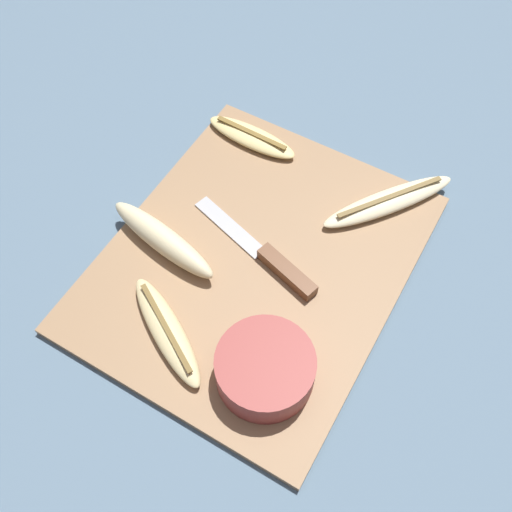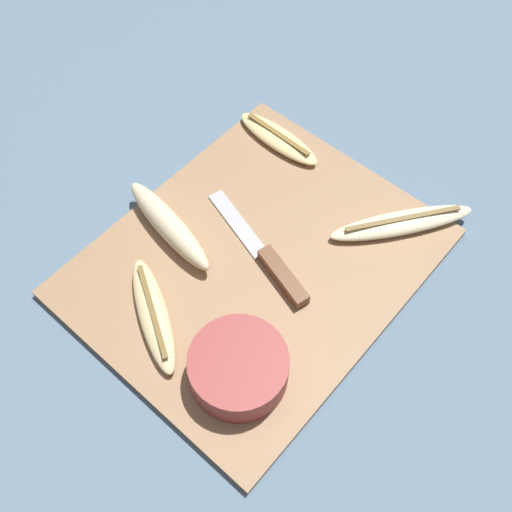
{
  "view_description": "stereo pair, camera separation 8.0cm",
  "coord_description": "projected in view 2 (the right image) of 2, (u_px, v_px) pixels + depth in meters",
  "views": [
    {
      "loc": [
        -0.36,
        -0.21,
        0.7
      ],
      "look_at": [
        0.0,
        0.0,
        0.02
      ],
      "focal_mm": 42.0,
      "sensor_mm": 36.0,
      "label": 1
    },
    {
      "loc": [
        -0.32,
        -0.28,
        0.7
      ],
      "look_at": [
        0.0,
        0.0,
        0.02
      ],
      "focal_mm": 42.0,
      "sensor_mm": 36.0,
      "label": 2
    }
  ],
  "objects": [
    {
      "name": "prep_bowl",
      "position": [
        239.0,
        368.0,
        0.7
      ],
      "size": [
        0.12,
        0.12,
        0.05
      ],
      "color": "#993D38",
      "rests_on": "cutting_board"
    },
    {
      "name": "banana_golden_short",
      "position": [
        278.0,
        138.0,
        0.91
      ],
      "size": [
        0.05,
        0.15,
        0.02
      ],
      "rotation": [
        0.0,
        0.0,
        3.11
      ],
      "color": "#EDD689",
      "rests_on": "cutting_board"
    },
    {
      "name": "ground_plane",
      "position": [
        256.0,
        264.0,
        0.82
      ],
      "size": [
        4.0,
        4.0,
        0.0
      ],
      "primitive_type": "plane",
      "color": "slate"
    },
    {
      "name": "cutting_board",
      "position": [
        256.0,
        262.0,
        0.81
      ],
      "size": [
        0.46,
        0.38,
        0.01
      ],
      "color": "#997551",
      "rests_on": "ground_plane"
    },
    {
      "name": "banana_mellow_near",
      "position": [
        154.0,
        314.0,
        0.75
      ],
      "size": [
        0.12,
        0.17,
        0.02
      ],
      "rotation": [
        0.0,
        0.0,
        2.62
      ],
      "color": "beige",
      "rests_on": "cutting_board"
    },
    {
      "name": "banana_cream_curved",
      "position": [
        169.0,
        225.0,
        0.82
      ],
      "size": [
        0.07,
        0.19,
        0.04
      ],
      "rotation": [
        0.0,
        0.0,
        6.11
      ],
      "color": "beige",
      "rests_on": "cutting_board"
    },
    {
      "name": "banana_pale_long",
      "position": [
        402.0,
        223.0,
        0.83
      ],
      "size": [
        0.19,
        0.15,
        0.02
      ],
      "rotation": [
        0.0,
        0.0,
        4.09
      ],
      "color": "beige",
      "rests_on": "cutting_board"
    },
    {
      "name": "knife",
      "position": [
        272.0,
        267.0,
        0.79
      ],
      "size": [
        0.08,
        0.22,
        0.02
      ],
      "rotation": [
        0.0,
        0.0,
        -0.29
      ],
      "color": "brown",
      "rests_on": "cutting_board"
    }
  ]
}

